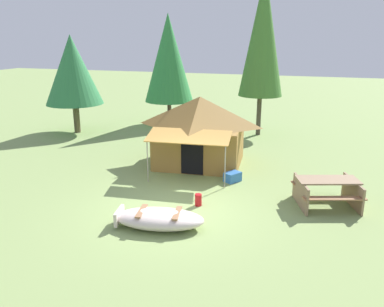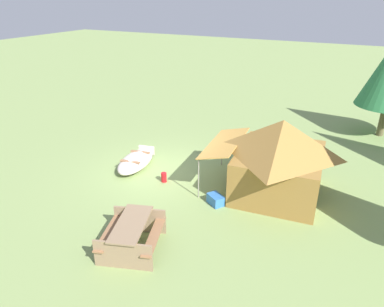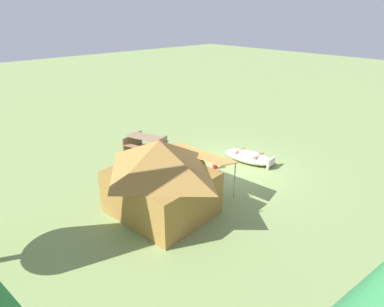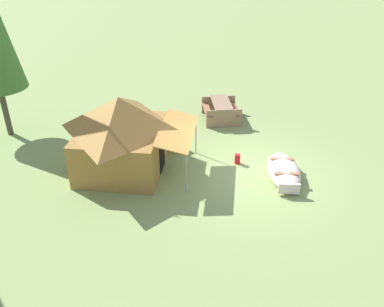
{
  "view_description": "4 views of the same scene",
  "coord_description": "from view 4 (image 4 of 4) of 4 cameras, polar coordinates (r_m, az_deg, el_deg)",
  "views": [
    {
      "loc": [
        3.51,
        -9.27,
        4.53
      ],
      "look_at": [
        -0.11,
        1.87,
        1.04
      ],
      "focal_mm": 36.76,
      "sensor_mm": 36.0,
      "label": 1
    },
    {
      "loc": [
        9.81,
        6.19,
        6.02
      ],
      "look_at": [
        -0.55,
        0.94,
        0.73
      ],
      "focal_mm": 33.4,
      "sensor_mm": 36.0,
      "label": 2
    },
    {
      "loc": [
        -8.01,
        9.68,
        6.05
      ],
      "look_at": [
        0.32,
        1.94,
        1.19
      ],
      "focal_mm": 31.38,
      "sensor_mm": 36.0,
      "label": 3
    },
    {
      "loc": [
        -11.45,
        -0.71,
        7.16
      ],
      "look_at": [
        -0.62,
        1.71,
        0.87
      ],
      "focal_mm": 38.42,
      "sensor_mm": 36.0,
      "label": 4
    }
  ],
  "objects": [
    {
      "name": "ground_plane",
      "position": [
        13.52,
        7.7,
        -2.71
      ],
      "size": [
        80.0,
        80.0,
        0.0
      ],
      "primitive_type": "plane",
      "color": "#819957"
    },
    {
      "name": "beached_rowboat",
      "position": [
        13.39,
        12.63,
        -2.38
      ],
      "size": [
        2.37,
        1.39,
        0.45
      ],
      "color": "beige",
      "rests_on": "ground_plane"
    },
    {
      "name": "canvas_cabin_tent",
      "position": [
        13.28,
        -9.77,
        2.9
      ],
      "size": [
        3.47,
        3.99,
        2.49
      ],
      "color": "olive",
      "rests_on": "ground_plane"
    },
    {
      "name": "picnic_table",
      "position": [
        16.92,
        4.07,
        6.23
      ],
      "size": [
        2.02,
        1.87,
        0.78
      ],
      "color": "#8E7255",
      "rests_on": "ground_plane"
    },
    {
      "name": "cooler_box",
      "position": [
        14.7,
        -1.82,
        1.09
      ],
      "size": [
        0.58,
        0.63,
        0.31
      ],
      "primitive_type": "cube",
      "rotation": [
        0.0,
        0.0,
        0.99
      ],
      "color": "#3371C1",
      "rests_on": "ground_plane"
    },
    {
      "name": "fuel_can",
      "position": [
        13.93,
        6.33,
        -0.76
      ],
      "size": [
        0.26,
        0.26,
        0.33
      ],
      "primitive_type": "cylinder",
      "rotation": [
        0.0,
        0.0,
        5.69
      ],
      "color": "red",
      "rests_on": "ground_plane"
    }
  ]
}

